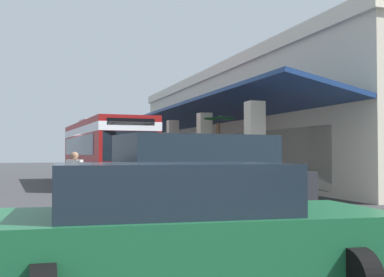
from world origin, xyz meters
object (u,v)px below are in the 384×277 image
at_px(pedestrian, 74,178).
at_px(parked_sedan_green, 184,228).
at_px(parked_suv_charcoal, 199,179).
at_px(transit_bus, 104,148).
at_px(potted_palm, 218,172).

bearing_deg(pedestrian, parked_sedan_green, 3.23).
relative_size(parked_sedan_green, parked_suv_charcoal, 0.91).
bearing_deg(transit_bus, parked_suv_charcoal, 0.13).
bearing_deg(pedestrian, potted_palm, 130.58).
relative_size(transit_bus, potted_palm, 3.58).
relative_size(transit_bus, parked_sedan_green, 2.50).
distance_m(transit_bus, pedestrian, 11.04).
relative_size(parked_suv_charcoal, potted_palm, 1.58).
relative_size(transit_bus, pedestrian, 7.00).
relative_size(pedestrian, potted_palm, 0.51).
bearing_deg(parked_suv_charcoal, pedestrian, -148.62).
height_order(pedestrian, potted_palm, potted_palm).
xyz_separation_m(parked_sedan_green, pedestrian, (-8.71, -0.49, 0.15)).
height_order(transit_bus, pedestrian, transit_bus).
xyz_separation_m(parked_sedan_green, potted_palm, (-14.15, 5.85, 0.05)).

